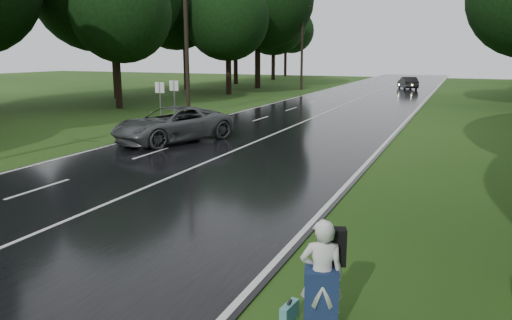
# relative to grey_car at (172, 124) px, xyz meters

# --- Properties ---
(ground) EXTENTS (160.00, 160.00, 0.00)m
(ground) POSITION_rel_grey_car_xyz_m (3.72, -10.79, -0.87)
(ground) COLOR #274915
(ground) RESTS_ON ground
(road) EXTENTS (12.00, 140.00, 0.04)m
(road) POSITION_rel_grey_car_xyz_m (3.72, 9.21, -0.85)
(road) COLOR black
(road) RESTS_ON ground
(lane_center) EXTENTS (0.12, 140.00, 0.01)m
(lane_center) POSITION_rel_grey_car_xyz_m (3.72, 9.21, -0.82)
(lane_center) COLOR silver
(lane_center) RESTS_ON road
(grey_car) EXTENTS (4.72, 6.54, 1.65)m
(grey_car) POSITION_rel_grey_car_xyz_m (0.00, 0.00, 0.00)
(grey_car) COLOR #46494B
(grey_car) RESTS_ON road
(far_car) EXTENTS (2.89, 4.60, 1.43)m
(far_car) POSITION_rel_grey_car_xyz_m (6.45, 40.16, -0.11)
(far_car) COLOR black
(far_car) RESTS_ON road
(hitchhiker) EXTENTS (0.77, 0.74, 1.83)m
(hitchhiker) POSITION_rel_grey_car_xyz_m (11.05, -12.85, -0.02)
(hitchhiker) COLOR silver
(hitchhiker) RESTS_ON ground
(suitcase) EXTENTS (0.19, 0.46, 0.32)m
(suitcase) POSITION_rel_grey_car_xyz_m (10.52, -12.83, -0.71)
(suitcase) COLOR teal
(suitcase) RESTS_ON ground
(utility_pole_mid) EXTENTS (1.80, 0.28, 9.17)m
(utility_pole_mid) POSITION_rel_grey_car_xyz_m (-4.78, 9.35, -0.87)
(utility_pole_mid) COLOR black
(utility_pole_mid) RESTS_ON ground
(utility_pole_far) EXTENTS (1.80, 0.28, 10.31)m
(utility_pole_far) POSITION_rel_grey_car_xyz_m (-4.78, 34.36, -0.87)
(utility_pole_far) COLOR black
(utility_pole_far) RESTS_ON ground
(road_sign_a) EXTENTS (0.62, 0.10, 2.57)m
(road_sign_a) POSITION_rel_grey_car_xyz_m (-3.48, 4.12, -0.87)
(road_sign_a) COLOR white
(road_sign_a) RESTS_ON ground
(road_sign_b) EXTENTS (0.62, 0.10, 2.58)m
(road_sign_b) POSITION_rel_grey_car_xyz_m (-3.48, 5.62, -0.87)
(road_sign_b) COLOR white
(road_sign_b) RESTS_ON ground
(tree_left_d) EXTENTS (8.30, 8.30, 12.96)m
(tree_left_d) POSITION_rel_grey_car_xyz_m (-11.85, 10.71, -0.87)
(tree_left_d) COLOR black
(tree_left_d) RESTS_ON ground
(tree_left_e) EXTENTS (8.46, 8.46, 13.21)m
(tree_left_e) POSITION_rel_grey_car_xyz_m (-9.73, 25.50, -0.87)
(tree_left_e) COLOR black
(tree_left_e) RESTS_ON ground
(tree_left_f) EXTENTS (11.47, 11.47, 17.93)m
(tree_left_f) POSITION_rel_grey_car_xyz_m (-10.57, 35.02, -0.87)
(tree_left_f) COLOR black
(tree_left_f) RESTS_ON ground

